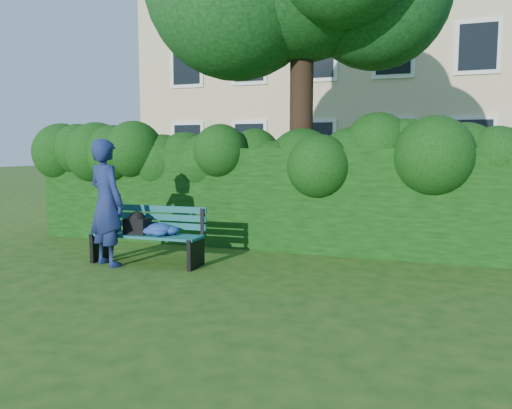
% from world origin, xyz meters
% --- Properties ---
extents(ground, '(80.00, 80.00, 0.00)m').
position_xyz_m(ground, '(0.00, 0.00, 0.00)').
color(ground, '#1D4B12').
rests_on(ground, ground).
extents(apartment_building, '(16.00, 8.08, 12.00)m').
position_xyz_m(apartment_building, '(-0.00, 13.99, 6.00)').
color(apartment_building, '#C9B586').
rests_on(apartment_building, ground).
extents(hedge, '(10.00, 1.00, 1.80)m').
position_xyz_m(hedge, '(0.00, 2.20, 0.90)').
color(hedge, black).
rests_on(hedge, ground).
extents(park_bench, '(1.79, 0.60, 0.89)m').
position_xyz_m(park_bench, '(-1.62, 0.20, 0.50)').
color(park_bench, '#0D3F44').
rests_on(park_bench, ground).
extents(man_reading, '(0.83, 0.70, 1.94)m').
position_xyz_m(man_reading, '(-2.17, -0.11, 0.97)').
color(man_reading, navy).
rests_on(man_reading, ground).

